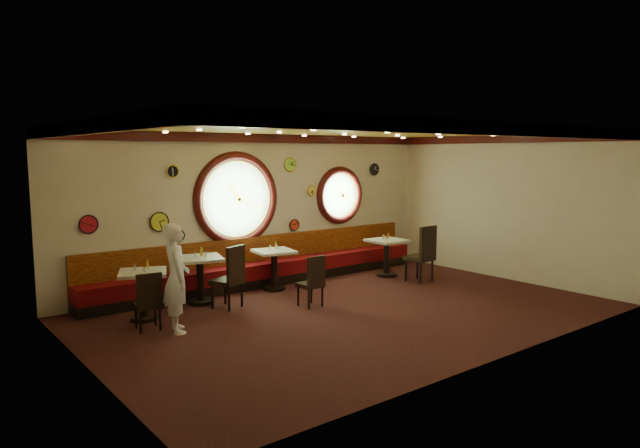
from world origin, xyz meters
The scene contains 48 objects.
floor centered at (0.00, 0.00, 0.00)m, with size 9.00×6.00×0.00m, color black.
ceiling centered at (0.00, 0.00, 3.20)m, with size 9.00×6.00×0.02m, color gold.
wall_back centered at (0.00, 3.00, 1.60)m, with size 9.00×0.02×3.20m, color beige.
wall_front centered at (0.00, -3.00, 1.60)m, with size 9.00×0.02×3.20m, color beige.
wall_left centered at (-4.50, 0.00, 1.60)m, with size 0.02×6.00×3.20m, color beige.
wall_right centered at (4.50, 0.00, 1.60)m, with size 0.02×6.00×3.20m, color beige.
molding_back centered at (0.00, 2.95, 3.11)m, with size 9.00×0.10×0.18m, color #380B0A.
molding_front centered at (0.00, -2.95, 3.11)m, with size 9.00×0.10×0.18m, color #380B0A.
molding_left centered at (-4.45, 0.00, 3.11)m, with size 0.10×6.00×0.18m, color #380B0A.
molding_right centered at (4.45, 0.00, 3.11)m, with size 0.10×6.00×0.18m, color #380B0A.
banquette_base centered at (0.00, 2.72, 0.10)m, with size 8.00×0.55×0.20m, color black.
banquette_seat centered at (0.00, 2.72, 0.35)m, with size 8.00×0.55×0.30m, color #5C070D.
banquette_back centered at (0.00, 2.94, 0.75)m, with size 8.00×0.10×0.55m, color #610D07.
porthole_left_glass centered at (-0.60, 3.00, 1.85)m, with size 1.66×1.66×0.02m, color #91CB7A.
porthole_left_frame centered at (-0.60, 2.98, 1.85)m, with size 1.98×1.98×0.18m, color #380B0A.
porthole_left_ring centered at (-0.60, 2.95, 1.85)m, with size 1.61×1.61×0.03m, color gold.
porthole_right_glass centered at (2.20, 3.00, 1.80)m, with size 1.10×1.10×0.02m, color #91CB7A.
porthole_right_frame centered at (2.20, 2.98, 1.80)m, with size 1.38×1.38×0.18m, color #380B0A.
porthole_right_ring centered at (2.20, 2.95, 1.80)m, with size 1.09×1.09×0.03m, color gold.
wall_clock_0 centered at (1.35, 2.96, 1.95)m, with size 0.22×0.22×0.03m, color #F7DD52.
wall_clock_1 centered at (-3.60, 2.96, 1.55)m, with size 0.32×0.32×0.03m, color #B51226.
wall_clock_2 centered at (0.85, 2.96, 1.20)m, with size 0.24×0.24×0.03m, color red.
wall_clock_3 centered at (-2.30, 2.96, 1.50)m, with size 0.36×0.36×0.03m, color yellow.
wall_clock_4 centered at (-1.90, 2.96, 1.20)m, with size 0.20×0.20×0.03m, color white.
wall_clock_5 centered at (3.30, 2.96, 2.40)m, with size 0.28×0.28×0.03m, color black.
wall_clock_6 centered at (0.75, 2.96, 2.55)m, with size 0.30×0.30×0.03m, color #9BDA44.
wall_clock_7 centered at (-2.00, 2.96, 2.45)m, with size 0.24×0.24×0.03m, color black.
table_a centered at (-3.09, 1.79, 0.53)m, with size 1.00×1.00×0.84m.
table_b centered at (-1.85, 2.19, 0.55)m, with size 1.00×1.00×0.88m.
table_c centered at (-0.17, 2.24, 0.52)m, with size 0.88×0.88×0.83m.
table_d centered at (2.59, 1.76, 0.53)m, with size 0.78×0.78×0.84m.
chair_a centered at (-3.25, 1.16, 0.54)m, with size 0.45×0.45×0.58m.
chair_b centered at (-1.57, 1.53, 0.66)m, with size 0.63×0.63×0.71m.
chair_c centered at (-0.36, 0.67, 0.54)m, with size 0.41×0.41×0.59m.
chair_d centered at (2.77, 0.82, 0.71)m, with size 0.55×0.55×0.77m.
condiment_a_salt centered at (-3.18, 1.90, 0.89)m, with size 0.04×0.04×0.10m, color silver.
condiment_b_salt centered at (-1.94, 2.21, 0.93)m, with size 0.04×0.04×0.10m, color silver.
condiment_c_salt centered at (-0.25, 2.27, 0.88)m, with size 0.04×0.04×0.10m, color silver.
condiment_d_salt centered at (2.52, 1.81, 0.90)m, with size 0.04×0.04×0.11m, color silver.
condiment_a_pepper centered at (-3.10, 1.70, 0.88)m, with size 0.03×0.03×0.09m, color #BABABE.
condiment_b_pepper centered at (-1.77, 2.12, 0.93)m, with size 0.04×0.04×0.10m, color silver.
condiment_c_pepper centered at (-0.09, 2.26, 0.88)m, with size 0.04×0.04×0.11m, color silver.
condiment_d_pepper centered at (2.55, 1.73, 0.89)m, with size 0.03×0.03×0.09m, color silver.
condiment_a_bottle centered at (-2.95, 1.94, 0.91)m, with size 0.04×0.04×0.14m, color yellow.
condiment_b_bottle centered at (-1.78, 2.26, 0.96)m, with size 0.05×0.05×0.17m, color gold.
condiment_c_bottle centered at (-0.05, 2.35, 0.91)m, with size 0.05×0.05×0.17m, color gold.
condiment_d_bottle centered at (2.67, 1.80, 0.92)m, with size 0.05×0.05×0.15m, color gold.
waiter centered at (-2.91, 0.85, 0.86)m, with size 0.63×0.41×1.72m, color white.
Camera 1 is at (-6.52, -7.40, 2.79)m, focal length 32.00 mm.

